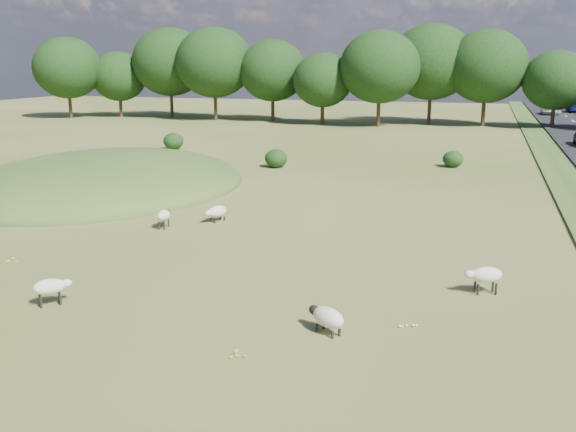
# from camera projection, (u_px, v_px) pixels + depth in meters

# --- Properties ---
(ground) EXTENTS (160.00, 160.00, 0.00)m
(ground) POSITION_uv_depth(u_px,v_px,m) (329.00, 175.00, 42.69)
(ground) COLOR #40591B
(ground) RESTS_ON ground
(mound) EXTENTS (16.00, 20.00, 4.00)m
(mound) POSITION_uv_depth(u_px,v_px,m) (105.00, 186.00, 38.66)
(mound) COLOR #33561E
(mound) RESTS_ON ground
(treeline) EXTENTS (96.28, 14.66, 11.70)m
(treeline) POSITION_uv_depth(u_px,v_px,m) (392.00, 68.00, 74.39)
(treeline) COLOR black
(treeline) RESTS_ON ground
(shrubs) EXTENTS (24.98, 8.34, 1.41)m
(shrubs) POSITION_uv_depth(u_px,v_px,m) (268.00, 150.00, 49.34)
(shrubs) COLOR black
(shrubs) RESTS_ON ground
(sheep_0) EXTENTS (1.30, 0.90, 0.91)m
(sheep_0) POSITION_uv_depth(u_px,v_px,m) (485.00, 275.00, 20.69)
(sheep_0) COLOR beige
(sheep_0) RESTS_ON ground
(sheep_2) EXTENTS (0.95, 1.36, 0.75)m
(sheep_2) POSITION_uv_depth(u_px,v_px,m) (217.00, 212.00, 30.08)
(sheep_2) COLOR beige
(sheep_2) RESTS_ON ground
(sheep_3) EXTENTS (1.31, 1.07, 0.75)m
(sheep_3) POSITION_uv_depth(u_px,v_px,m) (327.00, 317.00, 17.70)
(sheep_3) COLOR beige
(sheep_3) RESTS_ON ground
(sheep_4) EXTENTS (0.61, 1.19, 0.84)m
(sheep_4) POSITION_uv_depth(u_px,v_px,m) (164.00, 215.00, 28.89)
(sheep_4) COLOR beige
(sheep_4) RESTS_ON ground
(sheep_5) EXTENTS (1.11, 1.08, 0.85)m
(sheep_5) POSITION_uv_depth(u_px,v_px,m) (50.00, 287.00, 19.71)
(sheep_5) COLOR beige
(sheep_5) RESTS_ON ground
(car_0) EXTENTS (2.07, 5.09, 1.48)m
(car_0) POSITION_uv_depth(u_px,v_px,m) (575.00, 107.00, 91.62)
(car_0) COLOR navy
(car_0) RESTS_ON road
(car_4) EXTENTS (2.13, 4.62, 1.28)m
(car_4) POSITION_uv_depth(u_px,v_px,m) (550.00, 110.00, 87.48)
(car_4) COLOR silver
(car_4) RESTS_ON road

